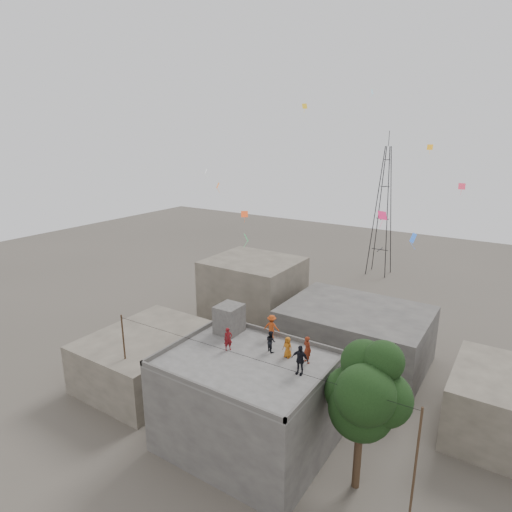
{
  "coord_description": "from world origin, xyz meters",
  "views": [
    {
      "loc": [
        13.31,
        -19.41,
        19.45
      ],
      "look_at": [
        -0.64,
        2.1,
        12.17
      ],
      "focal_mm": 30.0,
      "sensor_mm": 36.0,
      "label": 1
    }
  ],
  "objects_px": {
    "stair_head_box": "(229,319)",
    "tree": "(366,393)",
    "transmission_tower": "(383,212)",
    "person_red_adult": "(307,349)",
    "person_dark_adult": "(300,360)"
  },
  "relations": [
    {
      "from": "tree",
      "to": "person_dark_adult",
      "type": "xyz_separation_m",
      "value": [
        -3.91,
        -0.19,
        0.9
      ]
    },
    {
      "from": "person_red_adult",
      "to": "person_dark_adult",
      "type": "bearing_deg",
      "value": 122.52
    },
    {
      "from": "stair_head_box",
      "to": "person_red_adult",
      "type": "height_order",
      "value": "stair_head_box"
    },
    {
      "from": "transmission_tower",
      "to": "person_dark_adult",
      "type": "bearing_deg",
      "value": -79.34
    },
    {
      "from": "person_red_adult",
      "to": "transmission_tower",
      "type": "bearing_deg",
      "value": -55.66
    },
    {
      "from": "tree",
      "to": "transmission_tower",
      "type": "relative_size",
      "value": 0.45
    },
    {
      "from": "person_dark_adult",
      "to": "stair_head_box",
      "type": "bearing_deg",
      "value": 159.08
    },
    {
      "from": "transmission_tower",
      "to": "person_dark_adult",
      "type": "xyz_separation_m",
      "value": [
        7.45,
        -39.59,
        -2.07
      ]
    },
    {
      "from": "tree",
      "to": "person_red_adult",
      "type": "relative_size",
      "value": 5.27
    },
    {
      "from": "tree",
      "to": "stair_head_box",
      "type": "bearing_deg",
      "value": 169.26
    },
    {
      "from": "stair_head_box",
      "to": "transmission_tower",
      "type": "distance_m",
      "value": 37.46
    },
    {
      "from": "stair_head_box",
      "to": "tree",
      "type": "distance_m",
      "value": 10.8
    },
    {
      "from": "tree",
      "to": "person_red_adult",
      "type": "height_order",
      "value": "tree"
    },
    {
      "from": "stair_head_box",
      "to": "transmission_tower",
      "type": "bearing_deg",
      "value": 91.23
    },
    {
      "from": "tree",
      "to": "person_dark_adult",
      "type": "distance_m",
      "value": 4.02
    }
  ]
}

